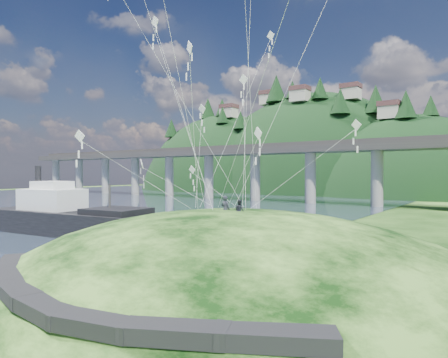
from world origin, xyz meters
The scene contains 10 objects.
ground centered at (0.00, 0.00, 0.00)m, with size 320.00×320.00×0.00m, color black.
water centered at (-72.00, 30.00, 0.01)m, with size 240.00×240.00×0.00m, color #32435D.
grass_hill centered at (8.00, 2.00, -1.50)m, with size 36.00×32.00×13.00m.
footpath centered at (7.46, -9.74, 2.08)m, with size 22.29×5.84×0.83m.
bridge centered at (-26.46, 70.07, 9.70)m, with size 160.00×11.00×15.00m.
far_ridge centered at (-43.58, 122.17, -7.44)m, with size 153.00×70.00×94.50m.
work_barge centered at (-21.34, 8.39, 2.10)m, with size 24.52×9.38×8.37m.
wooden_dock centered at (-7.43, 6.20, 0.39)m, with size 12.53×3.81×0.88m.
kite_flyers centered at (7.49, 2.14, 5.84)m, with size 2.22×1.01×1.89m.
kite_swarm centered at (5.36, 1.83, 16.62)m, with size 19.00×16.94×18.14m.
Camera 1 is at (22.73, -19.98, 7.56)m, focal length 32.00 mm.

